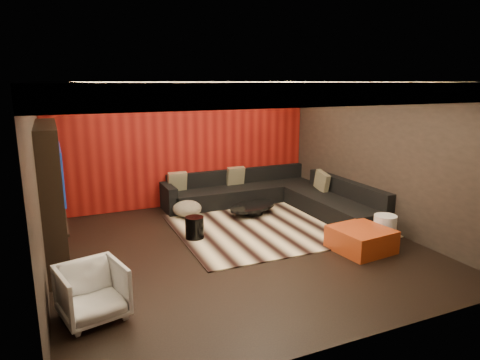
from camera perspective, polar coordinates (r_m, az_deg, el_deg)
name	(u,v)px	position (r m, az deg, el deg)	size (l,w,h in m)	color
floor	(238,248)	(7.48, -0.24, -9.12)	(6.00, 6.00, 0.02)	black
ceiling	(238,81)	(6.92, -0.26, 13.04)	(6.00, 6.00, 0.02)	silver
wall_back	(185,144)	(9.86, -7.32, 4.73)	(6.00, 0.02, 2.80)	black
wall_left	(38,186)	(6.50, -25.35, -0.78)	(0.02, 6.00, 2.80)	black
wall_right	(381,156)	(8.70, 18.25, 3.07)	(0.02, 6.00, 2.80)	black
red_feature_wall	(186,145)	(9.82, -7.26, 4.70)	(5.98, 0.05, 2.78)	#6B0C0A
soffit_back	(188,87)	(9.46, -7.00, 12.24)	(6.00, 0.60, 0.22)	silver
soffit_front	(344,94)	(4.58, 13.71, 11.14)	(6.00, 0.60, 0.22)	silver
soffit_left	(53,90)	(6.34, -23.66, 10.88)	(0.60, 4.80, 0.22)	silver
soffit_right	(373,88)	(8.38, 17.28, 11.66)	(0.60, 4.80, 0.22)	silver
cove_back	(193,91)	(9.13, -6.34, 11.67)	(4.80, 0.08, 0.04)	#FFD899
cove_front	(324,101)	(4.86, 11.18, 10.29)	(4.80, 0.08, 0.04)	#FFD899
cove_left	(81,97)	(6.36, -20.48, 10.33)	(0.08, 4.80, 0.04)	#FFD899
cove_right	(357,93)	(8.16, 15.39, 11.12)	(0.08, 4.80, 0.04)	#FFD899
tv_surround	(52,196)	(7.15, -23.77, -1.94)	(0.30, 2.00, 2.20)	black
tv_screen	(61,173)	(7.07, -22.74, 0.93)	(0.04, 1.30, 0.80)	black
tv_shelf	(66,219)	(7.25, -22.21, -4.87)	(0.04, 1.60, 0.04)	black
rug	(278,225)	(8.60, 5.10, -5.99)	(4.00, 3.00, 0.02)	beige
coffee_table	(253,209)	(9.20, 1.68, -3.94)	(1.19, 1.19, 0.20)	black
drum_stool	(195,227)	(7.84, -6.07, -6.32)	(0.34, 0.34, 0.40)	black
striped_pouf	(187,209)	(9.09, -7.07, -3.81)	(0.61, 0.61, 0.34)	beige
white_side_table	(385,229)	(8.07, 18.73, -6.17)	(0.40, 0.40, 0.50)	white
orange_ottoman	(361,239)	(7.59, 15.84, -7.62)	(0.88, 0.88, 0.39)	#A84415
armchair	(92,292)	(5.60, -19.09, -13.96)	(0.73, 0.75, 0.68)	silver
sectional_sofa	(275,196)	(9.71, 4.72, -2.20)	(3.65, 3.50, 0.75)	black
throw_pillows	(245,179)	(9.76, 0.65, 0.09)	(3.24, 1.66, 0.50)	beige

